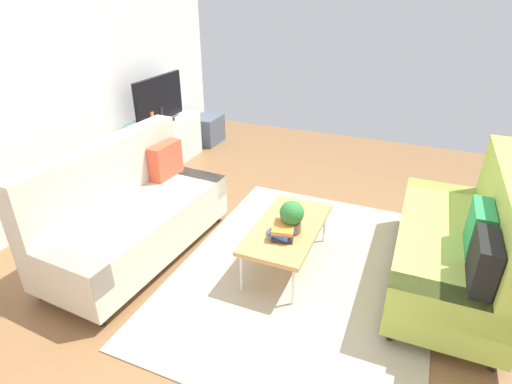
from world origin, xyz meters
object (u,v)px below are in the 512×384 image
(couch_green, at_px, (460,242))
(bottle_0, at_px, (152,120))
(storage_trunk, at_px, (207,130))
(potted_plant, at_px, (292,216))
(table_book_0, at_px, (283,234))
(bottle_2, at_px, (161,116))
(bottle_1, at_px, (157,121))
(vase_0, at_px, (130,130))
(vase_1, at_px, (138,126))
(coffee_table, at_px, (287,229))
(tv_console, at_px, (163,145))
(couch_beige, at_px, (132,213))
(tv, at_px, (159,101))

(couch_green, relative_size, bottle_0, 8.52)
(storage_trunk, distance_m, potted_plant, 3.61)
(table_book_0, height_order, bottle_2, bottle_2)
(potted_plant, height_order, bottle_1, bottle_1)
(couch_green, bearing_deg, potted_plant, 104.02)
(vase_0, xyz_separation_m, vase_1, (0.15, 0.00, 0.00))
(coffee_table, distance_m, tv_console, 2.85)
(tv_console, distance_m, bottle_2, 0.44)
(bottle_1, bearing_deg, vase_0, 168.89)
(storage_trunk, distance_m, vase_0, 1.76)
(couch_beige, bearing_deg, tv, -150.15)
(bottle_0, distance_m, bottle_1, 0.12)
(bottle_2, bearing_deg, couch_beige, -153.58)
(coffee_table, relative_size, storage_trunk, 2.12)
(couch_beige, relative_size, tv, 1.94)
(bottle_0, height_order, bottle_1, bottle_0)
(vase_0, xyz_separation_m, bottle_0, (0.35, -0.09, 0.04))
(couch_beige, xyz_separation_m, tv_console, (1.92, 0.98, -0.12))
(potted_plant, height_order, vase_1, vase_1)
(potted_plant, distance_m, vase_1, 2.78)
(coffee_table, distance_m, potted_plant, 0.20)
(couch_beige, xyz_separation_m, storage_trunk, (3.02, 0.88, -0.22))
(coffee_table, relative_size, bottle_0, 4.92)
(couch_beige, height_order, tv_console, couch_beige)
(couch_beige, height_order, coffee_table, couch_beige)
(vase_1, bearing_deg, bottle_1, -16.45)
(bottle_1, bearing_deg, bottle_0, 180.00)
(storage_trunk, height_order, vase_1, vase_1)
(couch_green, height_order, vase_0, couch_green)
(tv_console, relative_size, bottle_1, 9.60)
(couch_green, bearing_deg, bottle_1, 72.96)
(potted_plant, bearing_deg, coffee_table, 40.50)
(coffee_table, distance_m, tv, 2.89)
(storage_trunk, bearing_deg, coffee_table, -138.86)
(bottle_1, bearing_deg, couch_beige, -152.30)
(tv, relative_size, table_book_0, 4.17)
(bottle_0, bearing_deg, bottle_1, 0.00)
(coffee_table, bearing_deg, couch_beige, 105.09)
(storage_trunk, distance_m, bottle_1, 1.32)
(couch_green, distance_m, bottle_2, 3.99)
(tv_console, distance_m, bottle_0, 0.49)
(couch_green, bearing_deg, vase_1, 77.56)
(tv_console, xyz_separation_m, bottle_0, (-0.23, -0.04, 0.43))
(vase_0, bearing_deg, table_book_0, -114.36)
(tv_console, distance_m, vase_0, 0.70)
(tv, height_order, bottle_0, tv)
(couch_beige, relative_size, vase_1, 13.70)
(vase_1, xyz_separation_m, bottle_2, (0.41, -0.09, 0.04))
(vase_1, bearing_deg, tv, -9.32)
(vase_0, height_order, vase_1, same)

